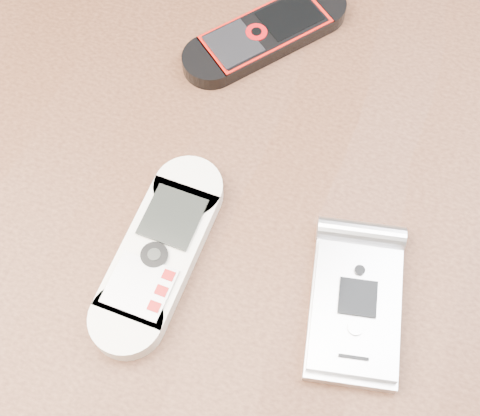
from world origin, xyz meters
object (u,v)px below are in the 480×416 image
at_px(nokia_white, 159,252).
at_px(motorola_razr, 356,306).
at_px(table, 234,267).
at_px(nokia_black_red, 266,34).

xyz_separation_m(nokia_white, motorola_razr, (0.13, 0.00, 0.00)).
relative_size(table, nokia_white, 8.03).
bearing_deg(motorola_razr, nokia_black_red, 111.76).
distance_m(nokia_white, motorola_razr, 0.13).
relative_size(table, nokia_black_red, 8.15).
distance_m(nokia_black_red, motorola_razr, 0.23).
bearing_deg(nokia_white, table, 55.42).
height_order(table, motorola_razr, motorola_razr).
bearing_deg(motorola_razr, nokia_white, 172.09).
bearing_deg(nokia_white, motorola_razr, 4.85).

